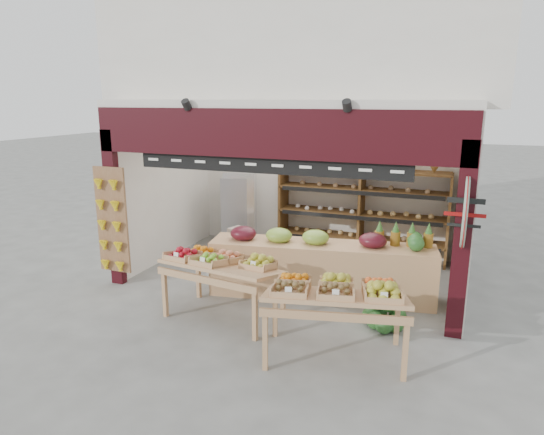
{
  "coord_description": "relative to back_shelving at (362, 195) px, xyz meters",
  "views": [
    {
      "loc": [
        2.6,
        -7.54,
        3.14
      ],
      "look_at": [
        -0.21,
        -0.2,
        1.2
      ],
      "focal_mm": 32.0,
      "sensor_mm": 36.0,
      "label": 1
    }
  ],
  "objects": [
    {
      "name": "mid_counter",
      "position": [
        -0.2,
        -2.3,
        -0.79
      ],
      "size": [
        3.63,
        1.27,
        1.11
      ],
      "color": "tan",
      "rests_on": "ground"
    },
    {
      "name": "back_shelving",
      "position": [
        0.0,
        0.0,
        0.0
      ],
      "size": [
        3.37,
        0.55,
        2.05
      ],
      "color": "brown",
      "rests_on": "ground"
    },
    {
      "name": "cardboard_stack",
      "position": [
        -1.87,
        -1.34,
        -1.02
      ],
      "size": [
        1.12,
        0.81,
        0.71
      ],
      "color": "beige",
      "rests_on": "ground"
    },
    {
      "name": "shop_structure",
      "position": [
        -0.89,
        -0.31,
        2.64
      ],
      "size": [
        6.36,
        5.12,
        5.4
      ],
      "color": "white",
      "rests_on": "ground"
    },
    {
      "name": "watermelon_pile",
      "position": [
        0.93,
        -3.02,
        -1.1
      ],
      "size": [
        0.61,
        0.63,
        0.48
      ],
      "color": "#194D1F",
      "rests_on": "ground"
    },
    {
      "name": "banana_board",
      "position": [
        -3.62,
        -3.1,
        -0.16
      ],
      "size": [
        0.6,
        0.15,
        1.8
      ],
      "color": "#926742",
      "rests_on": "ground"
    },
    {
      "name": "display_table_left",
      "position": [
        -1.42,
        -3.51,
        -0.46
      ],
      "size": [
        1.76,
        1.13,
        1.05
      ],
      "color": "tan",
      "rests_on": "ground"
    },
    {
      "name": "display_table_right",
      "position": [
        0.48,
        -4.08,
        -0.42
      ],
      "size": [
        1.89,
        1.31,
        1.08
      ],
      "color": "tan",
      "rests_on": "ground"
    },
    {
      "name": "gift_sign",
      "position": [
        1.86,
        -3.07,
        0.47
      ],
      "size": [
        0.04,
        0.93,
        0.92
      ],
      "color": "#B0DDC1",
      "rests_on": "ground"
    },
    {
      "name": "ground",
      "position": [
        -0.89,
        -1.92,
        -1.28
      ],
      "size": [
        60.0,
        60.0,
        0.0
      ],
      "primitive_type": "plane",
      "color": "slate",
      "rests_on": "ground"
    },
    {
      "name": "refrigerator",
      "position": [
        -2.52,
        -0.3,
        -0.45
      ],
      "size": [
        0.81,
        0.81,
        1.65
      ],
      "primitive_type": "cube",
      "rotation": [
        0.0,
        0.0,
        0.32
      ],
      "color": "silver",
      "rests_on": "ground"
    }
  ]
}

